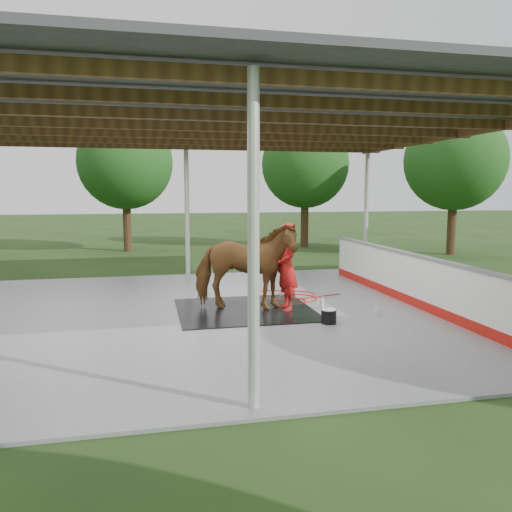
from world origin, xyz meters
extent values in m
plane|color=#1E3814|center=(0.00, 0.00, 0.00)|extent=(100.00, 100.00, 0.00)
cube|color=slate|center=(0.00, 0.00, 0.03)|extent=(12.00, 10.00, 0.05)
cylinder|color=beige|center=(0.00, -4.70, 1.98)|extent=(0.14, 0.14, 3.85)
cylinder|color=beige|center=(0.00, 4.70, 1.98)|extent=(0.14, 0.14, 3.85)
cylinder|color=beige|center=(5.70, 4.70, 1.98)|extent=(0.14, 0.14, 3.85)
cube|color=brown|center=(0.00, -4.50, 3.85)|extent=(12.00, 0.10, 0.18)
cube|color=brown|center=(0.00, -3.00, 3.85)|extent=(12.00, 0.10, 0.18)
cube|color=brown|center=(0.00, -1.50, 3.85)|extent=(12.00, 0.10, 0.18)
cube|color=brown|center=(0.00, 0.00, 3.85)|extent=(12.00, 0.10, 0.18)
cube|color=brown|center=(0.00, 1.50, 3.85)|extent=(12.00, 0.10, 0.18)
cube|color=brown|center=(0.00, 3.00, 3.85)|extent=(12.00, 0.10, 0.18)
cube|color=brown|center=(0.00, 4.50, 3.85)|extent=(12.00, 0.10, 0.18)
cube|color=brown|center=(5.70, 0.00, 3.85)|extent=(0.12, 10.00, 0.18)
cube|color=#38383A|center=(0.00, 0.00, 4.05)|extent=(12.60, 10.60, 0.10)
cube|color=#B1160E|center=(4.59, 0.00, 0.15)|extent=(0.14, 8.00, 0.20)
cube|color=white|center=(4.60, 0.00, 0.65)|extent=(0.12, 8.00, 1.00)
cube|color=slate|center=(4.60, 0.00, 1.17)|extent=(0.16, 8.00, 0.06)
cylinder|color=#382314|center=(-2.00, 12.00, 1.10)|extent=(0.36, 0.36, 2.20)
sphere|color=#194714|center=(-2.00, 12.00, 3.80)|extent=(4.00, 4.00, 4.00)
cylinder|color=#382314|center=(6.00, 12.00, 1.10)|extent=(0.36, 0.36, 2.20)
sphere|color=#194714|center=(6.00, 12.00, 3.80)|extent=(4.00, 4.00, 4.00)
cylinder|color=#382314|center=(11.00, 8.00, 1.10)|extent=(0.36, 0.36, 2.20)
sphere|color=#194714|center=(11.00, 8.00, 3.80)|extent=(4.00, 4.00, 4.00)
cube|color=black|center=(0.83, 0.05, 0.06)|extent=(2.84, 2.66, 0.02)
imported|color=brown|center=(0.83, 0.05, 1.00)|extent=(2.39, 1.57, 1.86)
imported|color=red|center=(1.70, -0.10, 0.98)|extent=(0.48, 0.70, 1.86)
cylinder|color=black|center=(2.20, -1.34, 0.18)|extent=(0.29, 0.29, 0.26)
cylinder|color=white|center=(2.20, -1.34, 0.31)|extent=(0.27, 0.27, 0.03)
imported|color=silver|center=(2.51, -0.11, 0.18)|extent=(0.14, 0.14, 0.26)
imported|color=#338CD8|center=(3.40, -0.93, 0.16)|extent=(0.13, 0.13, 0.22)
torus|color=#A4130B|center=(2.26, 0.91, 0.06)|extent=(0.92, 0.92, 0.02)
torus|color=#A4130B|center=(2.38, 1.32, 0.06)|extent=(0.89, 0.89, 0.02)
torus|color=#A4130B|center=(2.01, 0.64, 0.06)|extent=(0.72, 0.72, 0.02)
torus|color=#A4130B|center=(1.83, 1.43, 0.06)|extent=(1.05, 1.05, 0.02)
cylinder|color=#A4130B|center=(2.79, 0.97, 0.06)|extent=(1.30, 0.44, 0.02)
camera|label=1|loc=(-1.17, -10.17, 2.57)|focal=35.00mm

